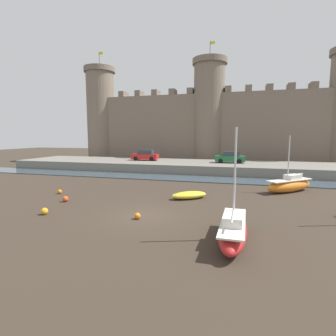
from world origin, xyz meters
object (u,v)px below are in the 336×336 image
at_px(sailboat_foreground_left, 289,185).
at_px(mooring_buoy_off_centre, 60,192).
at_px(mooring_buoy_mid_mud, 65,199).
at_px(car_quay_west, 230,157).
at_px(rowboat_midflat_left, 189,195).
at_px(mooring_buoy_near_shore, 137,216).
at_px(car_quay_east, 145,155).
at_px(sailboat_midflat_centre, 233,230).
at_px(mooring_buoy_near_channel, 44,211).

relative_size(sailboat_foreground_left, mooring_buoy_off_centre, 13.46).
bearing_deg(mooring_buoy_mid_mud, car_quay_west, 61.19).
xyz_separation_m(rowboat_midflat_left, mooring_buoy_mid_mud, (-9.14, -3.62, -0.09)).
distance_m(mooring_buoy_off_centre, mooring_buoy_mid_mud, 3.24).
bearing_deg(mooring_buoy_near_shore, mooring_buoy_off_centre, 153.24).
bearing_deg(mooring_buoy_near_shore, car_quay_west, 79.10).
height_order(mooring_buoy_near_shore, car_quay_east, car_quay_east).
height_order(mooring_buoy_off_centre, mooring_buoy_near_shore, mooring_buoy_near_shore).
height_order(sailboat_midflat_centre, mooring_buoy_near_shore, sailboat_midflat_centre).
bearing_deg(sailboat_midflat_centre, mooring_buoy_mid_mud, 160.79).
distance_m(sailboat_midflat_centre, car_quay_east, 29.67).
relative_size(sailboat_foreground_left, car_quay_east, 1.23).
height_order(sailboat_midflat_centre, rowboat_midflat_left, sailboat_midflat_centre).
bearing_deg(mooring_buoy_off_centre, rowboat_midflat_left, 6.74).
relative_size(mooring_buoy_mid_mud, car_quay_west, 0.11).
distance_m(sailboat_foreground_left, mooring_buoy_near_shore, 15.29).
relative_size(sailboat_foreground_left, mooring_buoy_near_channel, 11.46).
distance_m(rowboat_midflat_left, mooring_buoy_near_channel, 10.77).
height_order(mooring_buoy_near_channel, car_quay_east, car_quay_east).
bearing_deg(mooring_buoy_mid_mud, car_quay_east, 93.78).
relative_size(mooring_buoy_near_channel, car_quay_west, 0.11).
distance_m(sailboat_midflat_centre, sailboat_foreground_left, 13.97).
relative_size(mooring_buoy_near_channel, car_quay_east, 0.11).
distance_m(sailboat_midflat_centre, mooring_buoy_near_shore, 6.18).
height_order(mooring_buoy_off_centre, car_quay_east, car_quay_east).
height_order(sailboat_foreground_left, rowboat_midflat_left, sailboat_foreground_left).
bearing_deg(sailboat_foreground_left, mooring_buoy_near_shore, -133.07).
distance_m(mooring_buoy_mid_mud, car_quay_west, 24.16).
bearing_deg(rowboat_midflat_left, mooring_buoy_mid_mud, -158.39).
distance_m(car_quay_west, car_quay_east, 13.03).
bearing_deg(sailboat_midflat_centre, sailboat_foreground_left, 70.72).
bearing_deg(mooring_buoy_mid_mud, sailboat_foreground_left, 26.43).
relative_size(sailboat_foreground_left, mooring_buoy_near_shore, 13.26).
xyz_separation_m(mooring_buoy_near_channel, mooring_buoy_off_centre, (-3.15, 5.52, -0.03)).
relative_size(sailboat_midflat_centre, car_quay_west, 1.32).
height_order(sailboat_foreground_left, car_quay_east, sailboat_foreground_left).
height_order(mooring_buoy_near_shore, mooring_buoy_mid_mud, mooring_buoy_mid_mud).
xyz_separation_m(sailboat_foreground_left, mooring_buoy_near_shore, (-10.43, -11.16, -0.47)).
xyz_separation_m(mooring_buoy_off_centre, car_quay_west, (13.92, 18.84, 1.88)).
bearing_deg(sailboat_foreground_left, sailboat_midflat_centre, -109.28).
distance_m(mooring_buoy_off_centre, mooring_buoy_near_shore, 10.50).
height_order(sailboat_foreground_left, mooring_buoy_off_centre, sailboat_foreground_left).
bearing_deg(mooring_buoy_near_channel, mooring_buoy_near_shore, 7.22).
bearing_deg(mooring_buoy_off_centre, sailboat_foreground_left, 17.99).
bearing_deg(mooring_buoy_off_centre, car_quay_east, 87.35).
bearing_deg(mooring_buoy_mid_mud, mooring_buoy_off_centre, 135.48).
height_order(rowboat_midflat_left, car_quay_west, car_quay_west).
bearing_deg(sailboat_foreground_left, mooring_buoy_near_channel, -144.35).
height_order(sailboat_midflat_centre, car_quay_east, sailboat_midflat_centre).
bearing_deg(sailboat_midflat_centre, rowboat_midflat_left, 114.82).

